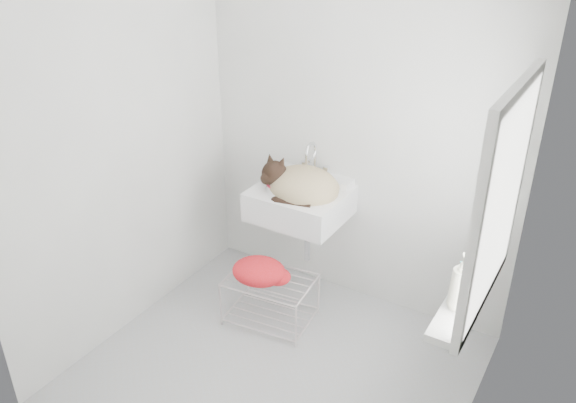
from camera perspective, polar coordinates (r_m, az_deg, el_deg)
The scene contains 15 objects.
floor at distance 3.70m, azimuth -1.16°, elevation -16.17°, with size 2.20×2.00×0.02m, color #A7A9AC.
back_wall at distance 3.80m, azimuth 6.80°, elevation 7.14°, with size 2.20×0.02×2.50m, color white.
right_wall at distance 2.63m, azimuth 19.35°, elevation -3.81°, with size 0.02×2.00×2.50m, color white.
left_wall at distance 3.65m, azimuth -16.18°, elevation 5.39°, with size 0.02×2.00×2.50m, color white.
window_glass at distance 2.76m, azimuth 20.34°, elevation -0.09°, with size 0.01×0.80×1.00m, color white.
window_frame at distance 2.76m, azimuth 20.04°, elevation -0.02°, with size 0.04×0.90×1.10m, color white.
windowsill at distance 3.03m, azimuth 17.39°, elevation -8.55°, with size 0.16×0.88×0.04m, color white.
sink at distance 3.85m, azimuth 1.21°, elevation 1.16°, with size 0.61×0.53×0.24m, color white.
faucet at distance 3.94m, azimuth 2.55°, elevation 3.97°, with size 0.22×0.15×0.22m, color silver, non-canonical shape.
cat at distance 3.82m, azimuth 1.22°, elevation 1.59°, with size 0.51×0.42×0.32m.
wire_rack at distance 3.98m, azimuth -1.75°, elevation -9.72°, with size 0.55×0.38×0.33m, color beige.
towel at distance 3.84m, azimuth -2.87°, elevation -7.42°, with size 0.36×0.25×0.15m, color red.
bottle_a at distance 2.88m, azimuth 16.32°, elevation -9.95°, with size 0.09×0.09×0.25m, color white.
bottle_b at distance 2.95m, azimuth 16.78°, elevation -9.08°, with size 0.09×0.09×0.19m, color teal.
bottle_c at distance 3.11m, azimuth 17.80°, elevation -7.18°, with size 0.14×0.14×0.17m, color #A1BBC8.
Camera 1 is at (1.46, -2.27, 2.53)m, focal length 36.19 mm.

